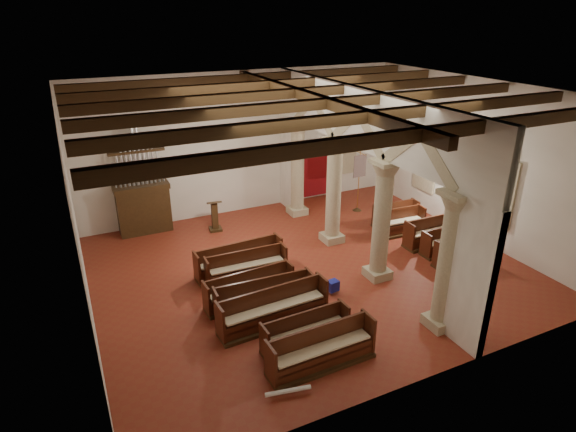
% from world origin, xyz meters
% --- Properties ---
extents(floor, '(14.00, 14.00, 0.00)m').
position_xyz_m(floor, '(0.00, 0.00, 0.00)').
color(floor, maroon).
rests_on(floor, ground).
extents(ceiling, '(14.00, 14.00, 0.00)m').
position_xyz_m(ceiling, '(0.00, 0.00, 6.00)').
color(ceiling, '#341F11').
rests_on(ceiling, wall_back).
extents(wall_back, '(14.00, 0.02, 6.00)m').
position_xyz_m(wall_back, '(0.00, 6.00, 3.00)').
color(wall_back, white).
rests_on(wall_back, floor).
extents(wall_front, '(14.00, 0.02, 6.00)m').
position_xyz_m(wall_front, '(0.00, -6.00, 3.00)').
color(wall_front, white).
rests_on(wall_front, floor).
extents(wall_left, '(0.02, 12.00, 6.00)m').
position_xyz_m(wall_left, '(-7.00, 0.00, 3.00)').
color(wall_left, white).
rests_on(wall_left, floor).
extents(wall_right, '(0.02, 12.00, 6.00)m').
position_xyz_m(wall_right, '(7.00, 0.00, 3.00)').
color(wall_right, white).
rests_on(wall_right, floor).
extents(ceiling_beams, '(13.80, 11.80, 0.30)m').
position_xyz_m(ceiling_beams, '(0.00, 0.00, 5.82)').
color(ceiling_beams, '#3A2612').
rests_on(ceiling_beams, wall_back).
extents(arcade, '(0.90, 11.90, 6.00)m').
position_xyz_m(arcade, '(1.80, 0.00, 3.56)').
color(arcade, '#BDB08D').
rests_on(arcade, floor).
extents(window_right_a, '(0.03, 1.00, 2.20)m').
position_xyz_m(window_right_a, '(6.98, -1.50, 2.20)').
color(window_right_a, '#316E56').
rests_on(window_right_a, wall_right).
extents(window_right_b, '(0.03, 1.00, 2.20)m').
position_xyz_m(window_right_b, '(6.98, 2.50, 2.20)').
color(window_right_b, '#316E56').
rests_on(window_right_b, wall_right).
extents(window_back, '(1.00, 0.03, 2.20)m').
position_xyz_m(window_back, '(5.00, 5.98, 2.20)').
color(window_back, '#316E56').
rests_on(window_back, wall_back).
extents(pipe_organ, '(2.10, 0.85, 4.40)m').
position_xyz_m(pipe_organ, '(-4.50, 5.50, 1.37)').
color(pipe_organ, '#3A2612').
rests_on(pipe_organ, floor).
extents(lectern, '(0.59, 0.60, 1.35)m').
position_xyz_m(lectern, '(-1.96, 4.37, 0.56)').
color(lectern, '#321D10').
rests_on(lectern, floor).
extents(dossal_curtain, '(1.80, 0.07, 2.17)m').
position_xyz_m(dossal_curtain, '(3.50, 5.92, 1.17)').
color(dossal_curtain, maroon).
rests_on(dossal_curtain, floor).
extents(processional_banner, '(0.63, 0.80, 2.75)m').
position_xyz_m(processional_banner, '(4.37, 3.67, 0.84)').
color(processional_banner, '#3A2612').
rests_on(processional_banner, floor).
extents(hymnal_box_a, '(0.37, 0.34, 0.30)m').
position_xyz_m(hymnal_box_a, '(-1.08, -3.92, 0.25)').
color(hymnal_box_a, navy).
rests_on(hymnal_box_a, floor).
extents(hymnal_box_b, '(0.37, 0.31, 0.34)m').
position_xyz_m(hymnal_box_b, '(-0.05, -1.72, 0.27)').
color(hymnal_box_b, navy).
rests_on(hymnal_box_b, floor).
extents(hymnal_box_c, '(0.35, 0.31, 0.30)m').
position_xyz_m(hymnal_box_c, '(-0.92, 0.20, 0.25)').
color(hymnal_box_c, '#151994').
rests_on(hymnal_box_c, floor).
extents(tube_heater_a, '(1.09, 0.32, 0.11)m').
position_xyz_m(tube_heater_a, '(-3.22, -5.09, 0.16)').
color(tube_heater_a, silver).
rests_on(tube_heater_a, floor).
extents(tube_heater_b, '(0.99, 0.32, 0.10)m').
position_xyz_m(tube_heater_b, '(-1.31, -3.09, 0.16)').
color(tube_heater_b, silver).
rests_on(tube_heater_b, floor).
extents(nave_pew_0, '(2.86, 0.80, 1.09)m').
position_xyz_m(nave_pew_0, '(-2.02, -4.51, 0.36)').
color(nave_pew_0, '#3A2612').
rests_on(nave_pew_0, floor).
extents(nave_pew_1, '(2.46, 0.73, 0.97)m').
position_xyz_m(nave_pew_1, '(-2.01, -3.65, 0.32)').
color(nave_pew_1, '#3A2612').
rests_on(nave_pew_1, floor).
extents(nave_pew_2, '(3.29, 0.90, 1.11)m').
position_xyz_m(nave_pew_2, '(-2.38, -2.41, 0.36)').
color(nave_pew_2, '#3A2612').
rests_on(nave_pew_2, floor).
extents(nave_pew_3, '(3.01, 0.83, 1.02)m').
position_xyz_m(nave_pew_3, '(-2.35, -1.68, 0.34)').
color(nave_pew_3, '#3A2612').
rests_on(nave_pew_3, floor).
extents(nave_pew_4, '(2.84, 0.83, 1.01)m').
position_xyz_m(nave_pew_4, '(-2.59, -1.06, 0.33)').
color(nave_pew_4, '#3A2612').
rests_on(nave_pew_4, floor).
extents(nave_pew_5, '(2.74, 0.75, 0.99)m').
position_xyz_m(nave_pew_5, '(-2.18, 0.26, 0.33)').
color(nave_pew_5, '#3A2612').
rests_on(nave_pew_5, floor).
extents(nave_pew_6, '(3.05, 0.83, 1.05)m').
position_xyz_m(nave_pew_6, '(-2.24, 0.77, 0.35)').
color(nave_pew_6, '#3A2612').
rests_on(nave_pew_6, floor).
extents(aisle_pew_0, '(1.96, 0.68, 1.01)m').
position_xyz_m(aisle_pew_0, '(4.90, -2.01, 0.34)').
color(aisle_pew_0, '#3A2612').
rests_on(aisle_pew_0, floor).
extents(aisle_pew_1, '(1.68, 0.65, 0.96)m').
position_xyz_m(aisle_pew_1, '(4.94, -1.11, 0.33)').
color(aisle_pew_1, '#3A2612').
rests_on(aisle_pew_1, floor).
extents(aisle_pew_2, '(2.02, 0.74, 1.08)m').
position_xyz_m(aisle_pew_2, '(4.95, -0.37, 0.36)').
color(aisle_pew_2, '#3A2612').
rests_on(aisle_pew_2, floor).
extents(aisle_pew_3, '(1.80, 0.81, 1.05)m').
position_xyz_m(aisle_pew_3, '(4.67, 0.90, 0.36)').
color(aisle_pew_3, '#3A2612').
rests_on(aisle_pew_3, floor).
extents(aisle_pew_4, '(1.97, 0.77, 0.98)m').
position_xyz_m(aisle_pew_4, '(4.91, 1.66, 0.33)').
color(aisle_pew_4, '#3A2612').
rests_on(aisle_pew_4, floor).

